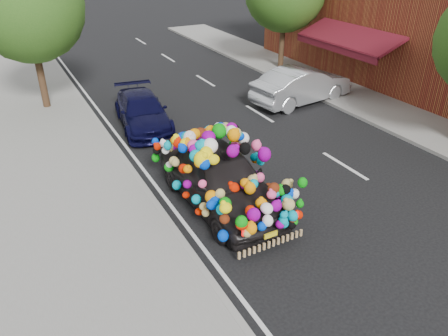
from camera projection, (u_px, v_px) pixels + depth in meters
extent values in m
plane|color=black|center=(244.00, 194.00, 12.03)|extent=(100.00, 100.00, 0.00)
cube|color=gray|center=(85.00, 237.00, 10.24)|extent=(4.00, 60.00, 0.12)
cube|color=gray|center=(164.00, 215.00, 11.04)|extent=(0.15, 60.00, 0.13)
cube|color=gray|center=(382.00, 109.00, 17.70)|extent=(3.00, 40.00, 0.12)
cube|color=#55101A|center=(348.00, 36.00, 19.15)|extent=(1.62, 5.20, 0.75)
cube|color=#55101A|center=(334.00, 47.00, 19.04)|extent=(0.06, 5.20, 0.35)
cylinder|color=#332114|center=(41.00, 76.00, 17.23)|extent=(0.28, 0.28, 2.73)
sphere|color=#265617|center=(27.00, 5.00, 15.97)|extent=(4.20, 4.20, 4.20)
cylinder|color=#332114|center=(282.00, 44.00, 22.47)|extent=(0.28, 0.28, 2.64)
imported|color=black|center=(220.00, 178.00, 11.26)|extent=(1.97, 4.63, 1.56)
cube|color=red|center=(247.00, 232.00, 9.22)|extent=(0.22, 0.07, 0.14)
cube|color=red|center=(294.00, 215.00, 9.76)|extent=(0.22, 0.07, 0.14)
cube|color=yellow|center=(271.00, 235.00, 9.62)|extent=(0.34, 0.05, 0.12)
imported|color=black|center=(142.00, 111.00, 15.97)|extent=(2.21, 4.29, 1.19)
imported|color=#B6B9BE|center=(302.00, 85.00, 18.23)|extent=(4.67, 2.16, 1.48)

